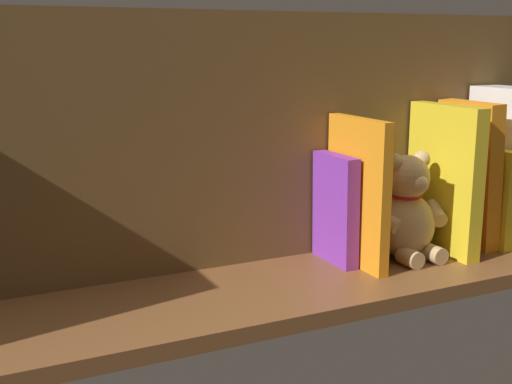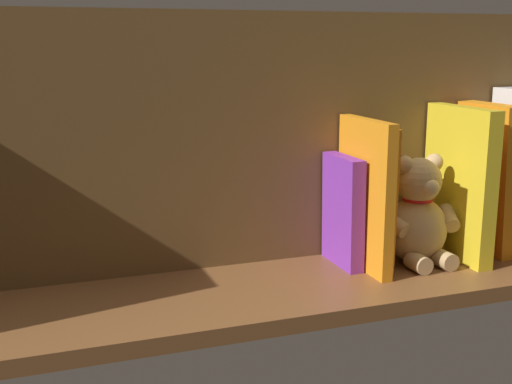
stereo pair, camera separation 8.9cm
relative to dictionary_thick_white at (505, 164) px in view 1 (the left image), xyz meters
The scene contains 11 objects.
ground_plane 49.52cm from the dictionary_thick_white, ahead, with size 115.05×24.41×2.20cm, color brown.
shelf_back_panel 48.40cm from the dictionary_thick_white, ahead, with size 115.05×1.50×37.08cm, color brown.
dictionary_thick_white is the anchor object (origin of this frame).
book_0 6.72cm from the dictionary_thick_white, ahead, with size 2.36×13.09×16.03cm, color yellow.
book_1 7.90cm from the dictionary_thick_white, ahead, with size 2.92×12.13×23.47cm, color orange.
book_2 11.54cm from the dictionary_thick_white, ahead, with size 2.68×10.14×19.40cm, color red.
book_3 14.20cm from the dictionary_thick_white, ahead, with size 2.52×15.03×23.34cm, color yellow.
teddy_bear 22.02cm from the dictionary_thick_white, ahead, with size 13.40×10.54×16.50cm.
book_4 28.19cm from the dictionary_thick_white, ahead, with size 1.26×11.99×21.02cm, color orange.
book_5 30.07cm from the dictionary_thick_white, ahead, with size 1.68×14.23×22.07cm, color orange.
book_6 32.71cm from the dictionary_thick_white, ahead, with size 2.19×9.72×16.49cm, color purple.
Camera 1 is at (37.75, 78.73, 32.76)cm, focal length 47.03 mm.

